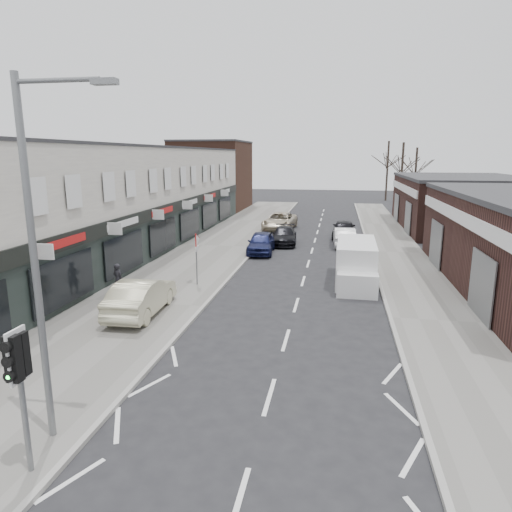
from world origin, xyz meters
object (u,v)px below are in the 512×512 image
at_px(parked_car_left_a, 261,243).
at_px(parked_car_right_b, 344,229).
at_px(traffic_light, 18,368).
at_px(parked_car_right_a, 344,237).
at_px(sedan_on_pavement, 141,296).
at_px(parked_car_left_b, 284,236).
at_px(parked_car_left_c, 280,221).
at_px(white_van, 356,264).
at_px(pedestrian, 118,279).
at_px(street_lamp, 40,246).
at_px(warning_sign, 197,244).

height_order(parked_car_left_a, parked_car_right_b, parked_car_right_b).
bearing_deg(traffic_light, parked_car_right_a, 75.78).
relative_size(traffic_light, sedan_on_pavement, 0.69).
bearing_deg(parked_car_left_b, parked_car_left_c, 95.49).
distance_m(white_van, pedestrian, 11.86).
bearing_deg(parked_car_left_c, parked_car_right_a, -46.34).
xyz_separation_m(parked_car_left_a, parked_car_right_a, (5.58, 3.44, -0.02)).
bearing_deg(traffic_light, white_van, 66.38).
relative_size(pedestrian, parked_car_left_c, 0.28).
distance_m(sedan_on_pavement, parked_car_right_b, 21.66).
bearing_deg(street_lamp, warning_sign, 92.84).
xyz_separation_m(pedestrian, parked_car_left_b, (6.03, 14.47, -0.25)).
bearing_deg(parked_car_left_b, parked_car_left_a, -113.28).
bearing_deg(pedestrian, warning_sign, -122.25).
xyz_separation_m(traffic_light, parked_car_right_a, (6.60, 26.04, -1.73)).
height_order(traffic_light, sedan_on_pavement, traffic_light).
distance_m(street_lamp, parked_car_left_a, 21.77).
height_order(white_van, parked_car_left_a, white_van).
relative_size(pedestrian, parked_car_right_b, 0.35).
bearing_deg(parked_car_right_b, parked_car_left_a, 52.97).
xyz_separation_m(parked_car_left_b, parked_car_right_b, (4.40, 3.37, 0.12)).
bearing_deg(parked_car_left_a, parked_car_left_b, 67.74).
xyz_separation_m(white_van, parked_car_right_b, (-0.49, 13.23, -0.26)).
xyz_separation_m(traffic_light, warning_sign, (-0.76, 14.02, -0.21)).
relative_size(parked_car_left_a, parked_car_left_b, 0.96).
relative_size(white_van, parked_car_right_b, 1.26).
distance_m(parked_car_left_a, parked_car_right_b, 8.83).
distance_m(traffic_light, sedan_on_pavement, 9.74).
relative_size(traffic_light, parked_car_left_a, 0.74).
bearing_deg(parked_car_left_a, street_lamp, -96.65).
bearing_deg(parked_car_right_a, sedan_on_pavement, 60.38).
bearing_deg(parked_car_left_c, parked_car_left_a, -85.72).
height_order(sedan_on_pavement, parked_car_right_b, sedan_on_pavement).
height_order(parked_car_left_a, parked_car_right_a, parked_car_left_a).
relative_size(warning_sign, parked_car_left_a, 0.65).
distance_m(traffic_light, street_lamp, 2.52).
bearing_deg(warning_sign, parked_car_left_a, 78.27).
distance_m(parked_car_left_c, parked_car_right_a, 8.80).
bearing_deg(parked_car_left_b, sedan_on_pavement, -107.90).
xyz_separation_m(white_van, parked_car_left_b, (-4.89, 9.86, -0.38)).
xyz_separation_m(white_van, parked_car_left_a, (-6.07, 6.38, -0.30)).
relative_size(parked_car_left_a, parked_car_right_a, 1.00).
distance_m(traffic_light, parked_car_left_c, 32.89).
height_order(street_lamp, pedestrian, street_lamp).
bearing_deg(parked_car_left_a, parked_car_right_a, 28.09).
height_order(street_lamp, parked_car_right_b, street_lamp).
bearing_deg(parked_car_right_a, pedestrian, 51.19).
bearing_deg(parked_car_left_b, traffic_light, -99.41).
bearing_deg(parked_car_right_b, traffic_light, 79.51).
distance_m(pedestrian, parked_car_left_b, 15.68).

